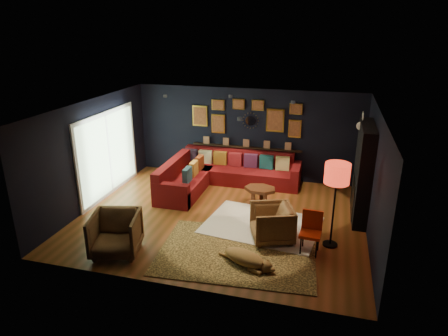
% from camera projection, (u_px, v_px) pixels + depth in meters
% --- Properties ---
extents(floor, '(6.50, 6.50, 0.00)m').
position_uv_depth(floor, '(221.00, 217.00, 9.39)').
color(floor, brown).
rests_on(floor, ground).
extents(room_walls, '(6.50, 6.50, 6.50)m').
position_uv_depth(room_walls, '(221.00, 152.00, 8.85)').
color(room_walls, black).
rests_on(room_walls, ground).
extents(sectional, '(3.41, 2.69, 0.86)m').
position_uv_depth(sectional, '(217.00, 175.00, 11.08)').
color(sectional, maroon).
rests_on(sectional, ground).
extents(ledge, '(3.20, 0.12, 0.04)m').
position_uv_depth(ledge, '(246.00, 147.00, 11.51)').
color(ledge, black).
rests_on(ledge, room_walls).
extents(gallery_wall, '(3.15, 0.04, 1.02)m').
position_uv_depth(gallery_wall, '(247.00, 117.00, 11.24)').
color(gallery_wall, gold).
rests_on(gallery_wall, room_walls).
extents(sunburst_mirror, '(0.47, 0.16, 0.47)m').
position_uv_depth(sunburst_mirror, '(250.00, 121.00, 11.26)').
color(sunburst_mirror, silver).
rests_on(sunburst_mirror, room_walls).
extents(fireplace, '(0.31, 1.60, 2.20)m').
position_uv_depth(fireplace, '(362.00, 175.00, 9.10)').
color(fireplace, black).
rests_on(fireplace, ground).
extents(deer_head, '(0.50, 0.28, 0.45)m').
position_uv_depth(deer_head, '(368.00, 126.00, 9.19)').
color(deer_head, white).
rests_on(deer_head, fireplace).
extents(sliding_door, '(0.06, 2.80, 2.20)m').
position_uv_depth(sliding_door, '(108.00, 154.00, 10.36)').
color(sliding_door, white).
rests_on(sliding_door, ground).
extents(ceiling_spots, '(3.30, 2.50, 0.06)m').
position_uv_depth(ceiling_spots, '(230.00, 102.00, 9.25)').
color(ceiling_spots, black).
rests_on(ceiling_spots, room_walls).
extents(shag_rug, '(2.69, 2.11, 0.03)m').
position_uv_depth(shag_rug, '(262.00, 225.00, 8.96)').
color(shag_rug, white).
rests_on(shag_rug, ground).
extents(leopard_rug, '(3.21, 2.41, 0.02)m').
position_uv_depth(leopard_rug, '(237.00, 252.00, 7.91)').
color(leopard_rug, tan).
rests_on(leopard_rug, ground).
extents(coffee_table, '(0.85, 0.67, 0.40)m').
position_uv_depth(coffee_table, '(260.00, 191.00, 9.95)').
color(coffee_table, '#582C16').
rests_on(coffee_table, shag_rug).
extents(pouf, '(0.54, 0.54, 0.35)m').
position_uv_depth(pouf, '(183.00, 192.00, 10.23)').
color(pouf, maroon).
rests_on(pouf, shag_rug).
extents(armchair_left, '(1.08, 1.04, 0.92)m').
position_uv_depth(armchair_left, '(115.00, 232.00, 7.76)').
color(armchair_left, '#B57945').
rests_on(armchair_left, ground).
extents(armchair_right, '(1.00, 1.03, 0.84)m').
position_uv_depth(armchair_right, '(272.00, 222.00, 8.26)').
color(armchair_right, '#B57945').
rests_on(armchair_right, ground).
extents(gold_stool, '(0.37, 0.37, 0.46)m').
position_uv_depth(gold_stool, '(102.00, 226.00, 8.46)').
color(gold_stool, gold).
rests_on(gold_stool, ground).
extents(orange_chair, '(0.43, 0.43, 0.85)m').
position_uv_depth(orange_chair, '(311.00, 229.00, 7.81)').
color(orange_chair, black).
rests_on(orange_chair, ground).
extents(floor_lamp, '(0.49, 0.49, 1.78)m').
position_uv_depth(floor_lamp, '(337.00, 177.00, 7.67)').
color(floor_lamp, black).
rests_on(floor_lamp, ground).
extents(dog, '(1.33, 1.00, 0.38)m').
position_uv_depth(dog, '(245.00, 255.00, 7.45)').
color(dog, '#AD7746').
rests_on(dog, leopard_rug).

